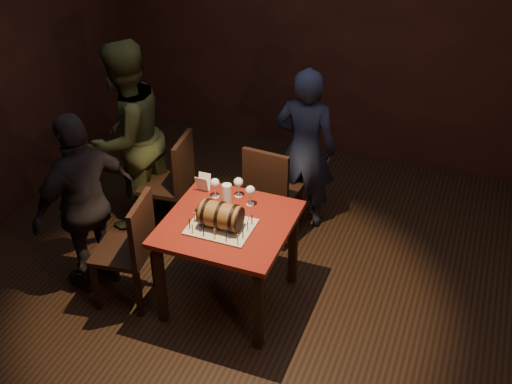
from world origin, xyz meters
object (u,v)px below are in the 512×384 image
chair_back (270,189)px  person_back (305,149)px  pub_table (228,234)px  person_left_front (85,204)px  barrel_cake (221,215)px  person_left_rear (127,137)px  pint_of_ale (227,194)px  wine_glass_left (215,184)px  wine_glass_right (250,191)px  chair_left_front (131,246)px  wine_glass_mid (238,183)px  chair_left_rear (174,179)px

chair_back → person_back: size_ratio=0.63×
pub_table → person_left_front: 1.11m
barrel_cake → person_left_front: bearing=-175.5°
chair_back → person_left_rear: 1.31m
person_left_rear → person_left_front: 0.89m
pub_table → person_back: bearing=80.7°
pint_of_ale → person_back: size_ratio=0.10×
wine_glass_left → person_left_rear: person_left_rear is taller
wine_glass_right → chair_back: size_ratio=0.17×
person_left_rear → chair_left_front: bearing=44.1°
barrel_cake → person_left_front: (-1.07, -0.09, -0.11)m
barrel_cake → wine_glass_mid: bearing=95.0°
wine_glass_mid → person_left_rear: bearing=162.8°
chair_back → person_left_rear: size_ratio=0.55×
chair_left_rear → person_back: (1.01, 0.53, 0.22)m
chair_back → chair_left_rear: (-0.83, -0.14, 0.00)m
wine_glass_right → person_left_front: person_left_front is taller
chair_left_rear → person_back: 1.16m
person_left_rear → person_left_front: bearing=22.9°
chair_left_front → pub_table: bearing=20.3°
barrel_cake → wine_glass_right: size_ratio=2.16×
wine_glass_mid → chair_left_front: size_ratio=0.17×
pub_table → barrel_cake: 0.23m
pub_table → person_back: (0.20, 1.22, 0.10)m
chair_left_front → person_left_front: person_left_front is taller
chair_left_front → chair_left_rear: bearing=97.9°
wine_glass_right → person_left_rear: person_left_rear is taller
barrel_cake → person_back: size_ratio=0.23×
chair_back → person_left_rear: person_left_rear is taller
chair_back → person_left_rear: bearing=-173.8°
wine_glass_mid → chair_left_rear: chair_left_rear is taller
pub_table → person_left_front: bearing=-171.2°
person_back → person_left_front: person_left_front is taller
wine_glass_mid → person_back: bearing=74.1°
wine_glass_right → chair_left_front: chair_left_front is taller
wine_glass_right → pub_table: bearing=-105.1°
pint_of_ale → person_left_front: bearing=-157.9°
wine_glass_mid → wine_glass_left: bearing=-155.8°
pub_table → chair_left_front: 0.73m
person_left_front → person_back: bearing=159.4°
chair_back → person_left_front: size_ratio=0.63×
wine_glass_right → person_left_rear: 1.38m
person_back → person_left_rear: bearing=17.9°
pub_table → wine_glass_left: (-0.22, 0.26, 0.23)m
pub_table → wine_glass_right: size_ratio=5.59×
chair_left_rear → chair_left_front: same height
wine_glass_right → person_left_front: size_ratio=0.11×
pint_of_ale → chair_left_rear: 0.89m
chair_left_rear → pint_of_ale: bearing=-33.3°
barrel_cake → wine_glass_left: (-0.20, 0.35, 0.01)m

